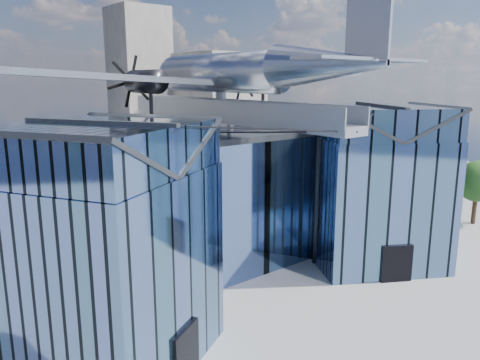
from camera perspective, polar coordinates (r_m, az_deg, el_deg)
ground_plane at (r=31.20m, az=2.38°, el=-13.65°), size 120.00×120.00×0.00m
museum at (r=33.63m, az=-4.10°, el=-1.69°), size 32.88×24.50×17.60m
bg_towers at (r=74.32m, az=-23.60°, el=8.47°), size 77.00×24.50×26.00m
tree_plaza_e at (r=49.43m, az=26.95°, el=-0.16°), size 4.05×4.05×6.10m
tree_side_e at (r=47.07m, az=18.77°, el=-0.69°), size 4.41×4.41×5.33m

